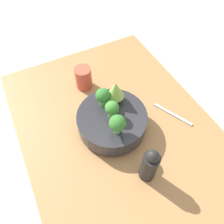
% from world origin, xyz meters
% --- Properties ---
extents(ground_plane, '(6.00, 6.00, 0.00)m').
position_xyz_m(ground_plane, '(0.00, 0.00, 0.00)').
color(ground_plane, beige).
extents(table, '(0.90, 0.69, 0.04)m').
position_xyz_m(table, '(0.00, 0.00, 0.02)').
color(table, '#9E7042').
rests_on(table, ground_plane).
extents(bowl, '(0.25, 0.25, 0.08)m').
position_xyz_m(bowl, '(-0.01, 0.02, 0.09)').
color(bowl, '#28282D').
rests_on(bowl, table).
extents(broccoli_floret_left, '(0.05, 0.05, 0.08)m').
position_xyz_m(broccoli_floret_left, '(-0.07, 0.03, 0.17)').
color(broccoli_floret_left, '#7AB256').
rests_on(broccoli_floret_left, bowl).
extents(broccoli_floret_center, '(0.05, 0.05, 0.07)m').
position_xyz_m(broccoli_floret_center, '(-0.01, 0.02, 0.16)').
color(broccoli_floret_center, '#6BA34C').
rests_on(broccoli_floret_center, bowl).
extents(romanesco_piece_near, '(0.06, 0.06, 0.09)m').
position_xyz_m(romanesco_piece_near, '(0.05, -0.02, 0.18)').
color(romanesco_piece_near, '#609347').
rests_on(romanesco_piece_near, bowl).
extents(broccoli_floret_right, '(0.05, 0.05, 0.07)m').
position_xyz_m(broccoli_floret_right, '(0.05, 0.02, 0.16)').
color(broccoli_floret_right, '#6BA34C').
rests_on(broccoli_floret_right, bowl).
extents(cup, '(0.07, 0.07, 0.10)m').
position_xyz_m(cup, '(0.23, 0.03, 0.09)').
color(cup, '#C64C38').
rests_on(cup, table).
extents(pepper_mill, '(0.05, 0.05, 0.16)m').
position_xyz_m(pepper_mill, '(-0.22, -0.00, 0.12)').
color(pepper_mill, black).
rests_on(pepper_mill, table).
extents(fork, '(0.15, 0.08, 0.01)m').
position_xyz_m(fork, '(-0.06, -0.22, 0.05)').
color(fork, '#B2B2B7').
rests_on(fork, table).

